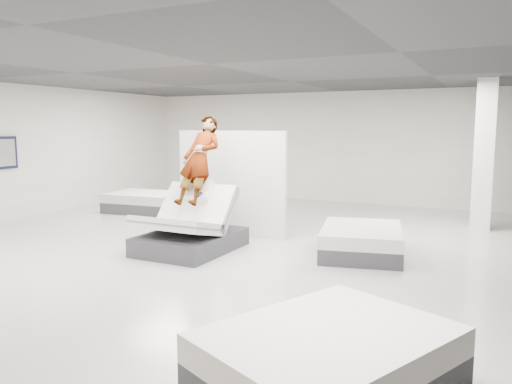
# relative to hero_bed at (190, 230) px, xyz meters

# --- Properties ---
(room) EXTENTS (14.00, 14.04, 3.20)m
(room) POSITION_rel_hero_bed_xyz_m (0.56, -0.16, 1.23)
(room) COLOR beige
(room) RESTS_ON ground
(hero_bed) EXTENTS (1.41, 1.86, 1.25)m
(hero_bed) POSITION_rel_hero_bed_xyz_m (0.00, 0.00, 0.00)
(hero_bed) COLOR #38383D
(hero_bed) RESTS_ON floor
(person) EXTENTS (0.65, 1.74, 1.23)m
(person) POSITION_rel_hero_bed_xyz_m (0.00, 0.34, 0.88)
(person) COLOR slate
(person) RESTS_ON hero_bed
(remote) EXTENTS (0.05, 0.14, 0.08)m
(remote) POSITION_rel_hero_bed_xyz_m (0.22, -0.01, 0.66)
(remote) COLOR black
(remote) RESTS_ON person
(divider_panel) EXTENTS (2.33, 0.23, 2.12)m
(divider_panel) POSITION_rel_hero_bed_xyz_m (0.04, 1.47, 0.69)
(divider_panel) COLOR silver
(divider_panel) RESTS_ON floor
(flat_bed_right_far) EXTENTS (1.67, 2.01, 0.48)m
(flat_bed_right_far) POSITION_rel_hero_bed_xyz_m (2.81, 1.07, -0.13)
(flat_bed_right_far) COLOR #38383D
(flat_bed_right_far) RESTS_ON floor
(flat_bed_right_near) EXTENTS (2.16, 2.41, 0.54)m
(flat_bed_right_near) POSITION_rel_hero_bed_xyz_m (3.69, -3.50, -0.10)
(flat_bed_right_near) COLOR #38383D
(flat_bed_right_near) RESTS_ON floor
(flat_bed_left_far) EXTENTS (1.92, 1.52, 0.50)m
(flat_bed_left_far) POSITION_rel_hero_bed_xyz_m (-3.37, 2.98, -0.12)
(flat_bed_left_far) COLOR #38383D
(flat_bed_left_far) RESTS_ON floor
(column) EXTENTS (0.40, 0.40, 3.20)m
(column) POSITION_rel_hero_bed_xyz_m (4.56, 4.34, 1.23)
(column) COLOR silver
(column) RESTS_ON floor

